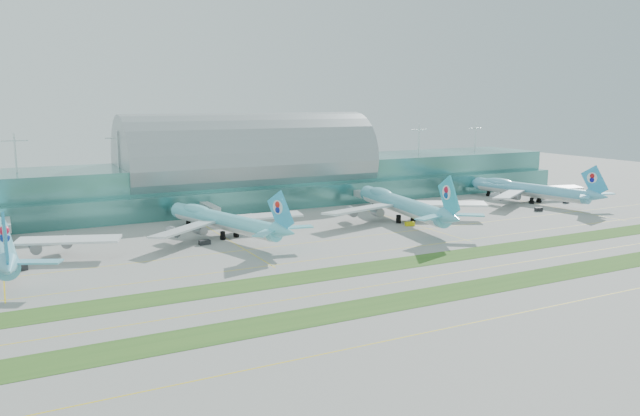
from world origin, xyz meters
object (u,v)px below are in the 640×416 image
airliner_b (222,220)px  airliner_d (528,189)px  terminal (249,174)px  airliner_a (1,243)px  airliner_c (401,203)px

airliner_b → airliner_d: 157.34m
terminal → airliner_a: 129.62m
airliner_d → terminal: bearing=144.1°
airliner_b → airliner_c: size_ratio=0.87×
airliner_a → airliner_c: bearing=-1.1°
airliner_c → airliner_d: (81.93, 10.41, -0.66)m
terminal → airliner_a: terminal is taller
airliner_a → airliner_b: size_ratio=1.08×
terminal → airliner_a: size_ratio=4.32×
terminal → airliner_c: terminal is taller
airliner_a → airliner_c: 147.16m
airliner_a → airliner_d: airliner_a is taller
airliner_b → airliner_c: 75.41m
airliner_c → airliner_d: bearing=14.7°
airliner_a → airliner_d: size_ratio=1.05×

